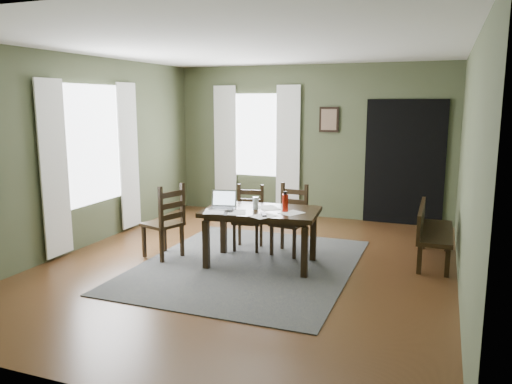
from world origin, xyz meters
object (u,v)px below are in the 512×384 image
at_px(bench, 430,229).
at_px(laptop, 223,204).
at_px(chair_back_left, 249,218).
at_px(water_bottle, 285,202).
at_px(dining_table, 261,216).
at_px(chair_back_right, 290,220).
at_px(chair_end, 165,222).

height_order(bench, laptop, laptop).
distance_m(chair_back_left, laptop, 0.77).
height_order(laptop, water_bottle, water_bottle).
xyz_separation_m(dining_table, laptop, (-0.48, -0.08, 0.15)).
bearing_deg(chair_back_right, bench, 18.03).
height_order(bench, water_bottle, water_bottle).
height_order(chair_back_right, bench, chair_back_right).
bearing_deg(bench, chair_back_right, 100.10).
height_order(chair_back_left, water_bottle, water_bottle).
bearing_deg(chair_back_left, dining_table, -65.22).
height_order(chair_end, laptop, chair_end).
height_order(chair_end, chair_back_right, chair_end).
distance_m(laptop, water_bottle, 0.81).
distance_m(chair_back_left, chair_back_right, 0.61).
distance_m(dining_table, chair_back_left, 0.75).
xyz_separation_m(chair_back_left, water_bottle, (0.73, -0.62, 0.40)).
bearing_deg(bench, chair_end, 108.59).
relative_size(chair_back_right, bench, 0.73).
xyz_separation_m(chair_back_right, bench, (1.80, 0.32, -0.03)).
xyz_separation_m(dining_table, chair_end, (-1.28, -0.19, -0.15)).
relative_size(dining_table, chair_back_left, 1.68).
bearing_deg(laptop, chair_end, 174.11).
xyz_separation_m(chair_back_left, laptop, (-0.08, -0.69, 0.34)).
distance_m(chair_end, water_bottle, 1.65).
xyz_separation_m(chair_end, chair_back_left, (0.87, 0.79, -0.05)).
bearing_deg(dining_table, water_bottle, -8.24).
distance_m(bench, laptop, 2.70).
distance_m(dining_table, water_bottle, 0.38).
bearing_deg(chair_end, chair_back_right, 136.16).
relative_size(chair_end, chair_back_right, 1.05).
xyz_separation_m(chair_back_left, chair_back_right, (0.61, -0.01, 0.03)).
height_order(chair_end, chair_back_left, chair_end).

